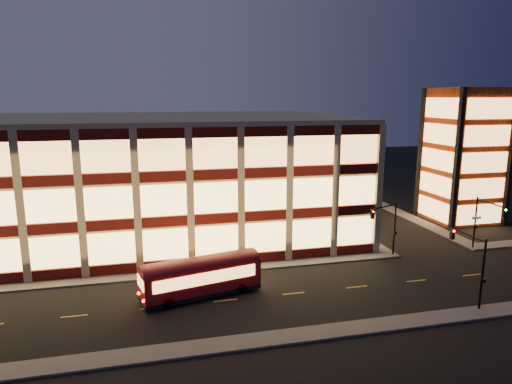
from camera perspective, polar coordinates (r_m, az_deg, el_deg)
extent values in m
plane|color=black|center=(44.61, -10.32, -10.52)|extent=(200.00, 200.00, 0.00)
cube|color=#514F4C|center=(45.49, -14.23, -10.15)|extent=(54.00, 2.00, 0.15)
cube|color=#514F4C|center=(65.52, 9.27, -3.14)|extent=(2.00, 30.00, 0.15)
cube|color=#514F4C|center=(70.43, 17.56, -2.50)|extent=(2.00, 30.00, 0.15)
cube|color=#514F4C|center=(32.91, -8.91, -18.89)|extent=(100.00, 2.00, 0.15)
cube|color=tan|center=(59.11, -14.45, 1.89)|extent=(50.00, 30.00, 14.00)
cube|color=tan|center=(58.35, -14.82, 8.91)|extent=(50.40, 30.40, 0.50)
cube|color=#470C0A|center=(46.10, -14.26, -9.08)|extent=(50.10, 0.25, 1.00)
cube|color=#F0C065|center=(45.43, -14.39, -6.59)|extent=(49.00, 0.20, 3.00)
cube|color=#470C0A|center=(65.05, 8.57, -2.71)|extent=(0.25, 30.10, 1.00)
cube|color=#F0C065|center=(64.55, 8.61, -0.90)|extent=(0.20, 29.00, 3.00)
cube|color=#470C0A|center=(44.75, -14.54, -3.81)|extent=(50.10, 0.25, 1.00)
cube|color=#F0C065|center=(44.26, -14.68, -1.18)|extent=(49.00, 0.20, 3.00)
cube|color=#470C0A|center=(64.10, 8.69, 1.10)|extent=(0.25, 30.10, 1.00)
cube|color=#F0C065|center=(63.74, 8.73, 2.96)|extent=(0.20, 29.00, 3.00)
cube|color=#470C0A|center=(43.80, -14.84, 1.75)|extent=(50.10, 0.25, 1.00)
cube|color=#F0C065|center=(43.52, -14.98, 4.48)|extent=(49.00, 0.20, 3.00)
cube|color=#470C0A|center=(63.44, 8.81, 5.01)|extent=(0.25, 30.10, 1.00)
cube|color=#F0C065|center=(63.23, 8.86, 6.90)|extent=(0.20, 29.00, 3.00)
cube|color=#8C3814|center=(68.19, 24.53, 4.17)|extent=(8.00, 8.00, 18.00)
cube|color=black|center=(62.62, 23.86, 3.64)|extent=(0.60, 0.60, 18.00)
cube|color=black|center=(67.75, 29.27, 3.69)|extent=(0.60, 0.60, 18.00)
cube|color=black|center=(69.09, 19.87, 4.62)|extent=(0.60, 0.60, 18.00)
cube|color=black|center=(73.78, 25.10, 4.62)|extent=(0.60, 0.60, 18.00)
cube|color=#FFA459|center=(66.30, 26.14, -2.50)|extent=(6.60, 0.16, 2.60)
cube|color=#FFA459|center=(67.00, 21.25, -1.95)|extent=(0.16, 6.60, 2.60)
cube|color=#FFA459|center=(65.62, 26.41, 0.38)|extent=(6.60, 0.16, 2.60)
cube|color=#FFA459|center=(66.33, 21.46, 0.90)|extent=(0.16, 6.60, 2.60)
cube|color=#FFA459|center=(65.10, 26.68, 3.31)|extent=(6.60, 0.16, 2.60)
cube|color=#FFA459|center=(65.82, 21.69, 3.81)|extent=(0.16, 6.60, 2.60)
cube|color=#FFA459|center=(64.76, 26.96, 6.28)|extent=(6.60, 0.16, 2.60)
cube|color=#FFA459|center=(65.48, 21.91, 6.76)|extent=(0.16, 6.60, 2.60)
cube|color=#FFA459|center=(64.60, 27.25, 9.28)|extent=(6.60, 0.16, 2.60)
cube|color=#FFA459|center=(65.32, 22.14, 9.72)|extent=(0.16, 6.60, 2.60)
cylinder|color=black|center=(51.02, 16.92, -4.41)|extent=(0.18, 0.18, 6.00)
cylinder|color=black|center=(48.87, 15.78, -1.78)|extent=(3.56, 1.63, 0.14)
cube|color=black|center=(47.52, 14.34, -2.70)|extent=(0.32, 0.32, 0.95)
sphere|color=#FF0C05|center=(47.30, 14.46, -2.40)|extent=(0.20, 0.20, 0.20)
cube|color=black|center=(50.97, 17.01, -4.90)|extent=(0.25, 0.18, 0.28)
cylinder|color=black|center=(56.66, 25.71, -3.49)|extent=(0.18, 0.18, 6.00)
cylinder|color=black|center=(54.58, 27.27, -1.26)|extent=(0.14, 4.00, 0.14)
cube|color=black|center=(53.23, 28.60, -2.25)|extent=(0.32, 0.32, 0.95)
sphere|color=#0CFF26|center=(53.04, 28.76, -1.98)|extent=(0.20, 0.20, 0.20)
cube|color=black|center=(56.61, 25.80, -3.93)|extent=(0.25, 0.18, 0.28)
cube|color=#0C7226|center=(56.40, 25.86, -2.94)|extent=(1.20, 0.06, 0.28)
cylinder|color=black|center=(40.75, 26.45, -9.28)|extent=(0.18, 0.18, 6.00)
cylinder|color=black|center=(41.38, 25.03, -4.89)|extent=(0.14, 4.00, 0.14)
cube|color=black|center=(43.03, 23.33, -4.83)|extent=(0.32, 0.32, 0.95)
sphere|color=#FF0C05|center=(42.81, 23.51, -4.51)|extent=(0.20, 0.20, 0.20)
cube|color=black|center=(40.75, 26.58, -9.89)|extent=(0.25, 0.18, 0.28)
cube|color=maroon|center=(39.93, -6.89, -10.44)|extent=(10.55, 4.85, 2.35)
cube|color=black|center=(40.47, -6.84, -12.25)|extent=(10.55, 4.85, 0.36)
cylinder|color=black|center=(38.56, -10.95, -13.49)|extent=(0.97, 0.51, 0.92)
cylinder|color=black|center=(40.54, -11.86, -12.23)|extent=(0.97, 0.51, 0.92)
cylinder|color=black|center=(40.60, -1.84, -11.93)|extent=(0.97, 0.51, 0.92)
cylinder|color=black|center=(42.49, -3.15, -10.83)|extent=(0.97, 0.51, 0.92)
cube|color=#FFA459|center=(38.67, -6.22, -10.69)|extent=(8.78, 2.13, 1.02)
cube|color=#FFA459|center=(40.96, -7.54, -9.41)|extent=(8.78, 2.13, 1.02)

